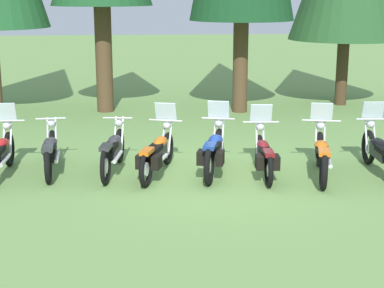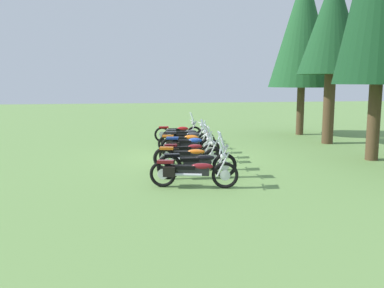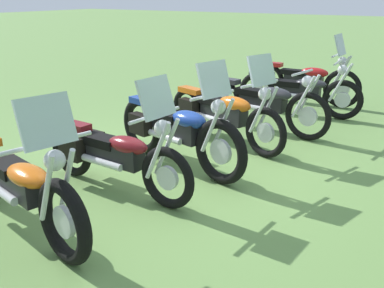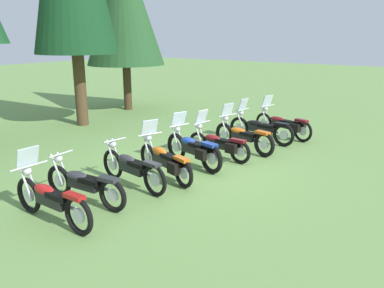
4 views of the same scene
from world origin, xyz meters
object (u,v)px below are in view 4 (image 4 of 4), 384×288
Objects in this scene: motorcycle_3 at (165,160)px; motorcycle_4 at (194,149)px; motorcycle_0 at (51,199)px; motorcycle_7 at (260,128)px; motorcycle_1 at (84,184)px; motorcycle_6 at (243,136)px; motorcycle_2 at (132,167)px; motorcycle_8 at (283,124)px; motorcycle_5 at (219,144)px; pine_tree_3 at (124,3)px.

motorcycle_4 is (1.14, -0.03, 0.02)m from motorcycle_3.
motorcycle_7 is (7.51, -0.54, -0.00)m from motorcycle_0.
motorcycle_6 is (5.37, -0.77, 0.02)m from motorcycle_1.
motorcycle_2 is at bearing 86.98° from motorcycle_7.
motorcycle_0 is at bearing 99.10° from motorcycle_8.
motorcycle_5 is 3.41m from motorcycle_8.
motorcycle_1 is 1.27m from motorcycle_2.
motorcycle_0 is 8.61m from motorcycle_8.
motorcycle_5 is at bearing -102.85° from motorcycle_1.
motorcycle_6 reaches higher than motorcycle_8.
motorcycle_5 is at bearing 90.73° from motorcycle_7.
motorcycle_1 is 4.30m from motorcycle_5.
motorcycle_3 is 0.95× the size of motorcycle_8.
motorcycle_6 is at bearing -79.11° from motorcycle_3.
motorcycle_8 is at bearing -94.01° from motorcycle_5.
motorcycle_3 is at bearing -129.66° from pine_tree_3.
motorcycle_3 is (2.14, -0.41, 0.03)m from motorcycle_1.
motorcycle_1 is at bearing 95.28° from motorcycle_6.
motorcycle_0 is 1.06× the size of motorcycle_5.
motorcycle_0 reaches higher than motorcycle_8.
motorcycle_2 is 1.07× the size of motorcycle_5.
motorcycle_1 is 1.05× the size of motorcycle_5.
motorcycle_4 is at bearing 96.41° from motorcycle_8.
motorcycle_2 is at bearing 84.56° from motorcycle_5.
motorcycle_4 is 3.31m from motorcycle_7.
motorcycle_5 is 0.89× the size of motorcycle_7.
motorcycle_3 is 1.01× the size of motorcycle_4.
motorcycle_7 is (2.33, -0.11, 0.03)m from motorcycle_5.
motorcycle_7 is (4.44, -0.34, 0.00)m from motorcycle_3.
motorcycle_8 is (4.35, -0.66, -0.02)m from motorcycle_4.
motorcycle_3 is at bearing 102.84° from motorcycle_4.
motorcycle_1 is 1.03× the size of motorcycle_4.
motorcycle_6 reaches higher than motorcycle_0.
motorcycle_6 is at bearing 94.79° from motorcycle_7.
motorcycle_3 is at bearing -98.86° from motorcycle_2.
motorcycle_7 reaches higher than motorcycle_6.
motorcycle_2 is at bearing 95.99° from motorcycle_4.
motorcycle_6 is at bearing -84.59° from motorcycle_4.
motorcycle_5 is at bearing -117.79° from pine_tree_3.
motorcycle_6 is 2.29m from motorcycle_8.
pine_tree_3 is (6.99, 7.11, 4.32)m from motorcycle_2.
motorcycle_5 is at bearing 96.36° from motorcycle_6.
motorcycle_8 is at bearing -105.45° from motorcycle_7.
motorcycle_0 is 2.20m from motorcycle_2.
motorcycle_8 is at bearing -84.24° from motorcycle_4.
motorcycle_0 reaches higher than motorcycle_2.
motorcycle_4 is 9.90m from pine_tree_3.
motorcycle_0 is 1.03× the size of motorcycle_4.
motorcycle_0 is 7.53m from motorcycle_7.
motorcycle_6 is at bearing -93.16° from motorcycle_5.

